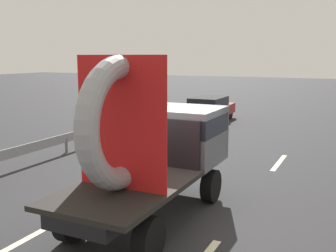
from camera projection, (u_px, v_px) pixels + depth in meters
name	position (u px, v px, depth m)	size (l,w,h in m)	color
ground_plane	(172.00, 210.00, 9.23)	(120.00, 120.00, 0.00)	#28282B
flatbed_truck	(159.00, 144.00, 8.90)	(2.02, 5.03, 3.55)	black
distant_sedan	(209.00, 108.00, 21.65)	(1.76, 4.11, 1.34)	black
guardrail	(23.00, 150.00, 12.82)	(0.10, 16.65, 0.71)	gray
lane_dash_left_near	(31.00, 236.00, 7.87)	(2.69, 0.16, 0.01)	beige
lane_dash_left_far	(181.00, 155.00, 14.38)	(2.44, 0.16, 0.01)	beige
lane_dash_right_far	(279.00, 163.00, 13.33)	(2.21, 0.16, 0.01)	beige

